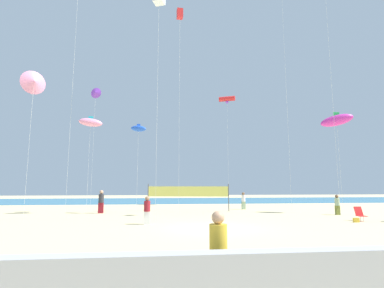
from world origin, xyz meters
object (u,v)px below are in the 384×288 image
Objects in this scene: kite_violet_delta at (96,93)px; kite_red_tube at (227,99)px; beachgoer_maroon_shirt at (147,209)px; kite_pink_inflatable at (91,122)px; kite_magenta_inflatable at (337,120)px; folding_beach_chair at (360,213)px; beachgoer_sage_shirt at (337,204)px; kite_pink_delta at (34,82)px; mother_figure at (218,248)px; volleyball_net at (188,193)px; beach_handbag at (356,220)px; kite_blue_inflatable at (138,129)px; beachgoer_white_shirt at (243,200)px; toddler_figure at (249,270)px; kite_red_box at (180,15)px; beachgoer_charcoal_shirt at (101,201)px.

kite_violet_delta reaches higher than kite_red_tube.
kite_pink_inflatable is at bearing 73.50° from beachgoer_maroon_shirt.
kite_magenta_inflatable is at bearing -4.35° from kite_pink_inflatable.
beachgoer_sage_shirt is at bearing 64.45° from folding_beach_chair.
kite_pink_delta is (-20.90, 1.52, 8.41)m from folding_beach_chair.
mother_figure is 20.59m from volleyball_net.
kite_violet_delta reaches higher than kite_magenta_inflatable.
kite_blue_inflatable is (-13.77, 7.65, 6.87)m from beach_handbag.
kite_blue_inflatable reaches higher than beachgoer_white_shirt.
beachgoer_white_shirt is at bearing -37.42° from beachgoer_sage_shirt.
folding_beach_chair is 0.07× the size of kite_red_tube.
mother_figure is 21.06m from kite_pink_inflatable.
kite_red_tube reaches higher than toddler_figure.
kite_pink_inflatable reaches higher than beachgoer_sage_shirt.
beachgoer_maroon_shirt is at bearing -108.51° from kite_red_box.
beachgoer_charcoal_shirt is 6.58m from kite_pink_inflatable.
folding_beach_chair is (17.43, -7.52, -0.53)m from beachgoer_charcoal_shirt.
kite_magenta_inflatable is 0.65× the size of kite_red_tube.
beachgoer_charcoal_shirt reaches higher than mother_figure.
kite_pink_delta is (-23.39, -4.05, 1.04)m from kite_magenta_inflatable.
volleyball_net reaches higher than beachgoer_white_shirt.
beachgoer_charcoal_shirt reaches higher than beachgoer_white_shirt.
kite_blue_inflatable is at bearing 98.40° from mother_figure.
kite_red_box is at bearing -123.31° from kite_red_tube.
volleyball_net is at bearing 85.33° from mother_figure.
kite_blue_inflatable reaches higher than folding_beach_chair.
kite_red_tube reaches higher than beachgoer_sage_shirt.
kite_red_tube is at bearing 90.40° from toddler_figure.
beachgoer_charcoal_shirt is (-5.88, 19.11, 0.11)m from mother_figure.
beachgoer_white_shirt is 0.19× the size of kite_magenta_inflatable.
kite_red_tube is at bearing 56.69° from kite_red_box.
kite_blue_inflatable reaches higher than mother_figure.
kite_pink_inflatable reaches higher than toddler_figure.
kite_pink_inflatable is at bearing 66.88° from kite_pink_delta.
folding_beach_chair is at bearing -158.34° from beachgoer_white_shirt.
folding_beach_chair is 1.04m from beach_handbag.
volleyball_net is at bearing 11.86° from kite_pink_inflatable.
kite_pink_inflatable reaches higher than mother_figure.
mother_figure reaches higher than beachgoer_maroon_shirt.
beachgoer_white_shirt is at bearing 103.12° from folding_beach_chair.
beachgoer_sage_shirt is at bearing 123.97° from beachgoer_charcoal_shirt.
beachgoer_charcoal_shirt is 16.09m from kite_violet_delta.
kite_pink_inflatable is 0.57× the size of kite_violet_delta.
kite_magenta_inflatable reaches higher than beachgoer_white_shirt.
kite_pink_delta reaches higher than beachgoer_charcoal_shirt.
kite_pink_inflatable is at bearing 99.67° from beachgoer_white_shirt.
kite_violet_delta is at bearing 62.50° from beachgoer_white_shirt.
beach_handbag is 0.02× the size of kite_red_box.
folding_beach_chair is 0.11× the size of kite_pink_inflatable.
beachgoer_white_shirt is 15.66m from kite_pink_inflatable.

